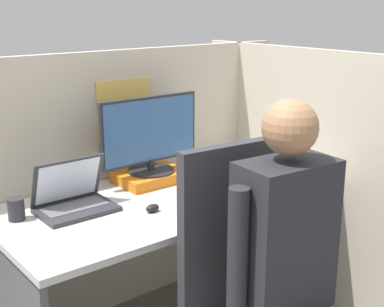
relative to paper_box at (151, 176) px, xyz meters
The scene contains 13 objects.
cubicle_panel_back 0.21m from the paper_box, 105.35° to the left, with size 2.10×0.05×1.39m.
cubicle_panel_right 0.83m from the paper_box, 20.83° to the right, with size 0.04×1.43×1.39m.
desk 0.30m from the paper_box, 103.70° to the right, with size 1.60×0.77×0.74m.
paper_box is the anchor object (origin of this frame).
monitor 0.22m from the paper_box, 90.00° to the left, with size 0.55×0.23×0.38m.
laptop 0.50m from the paper_box, 166.74° to the right, with size 0.32×0.23×0.23m.
mouse 0.41m from the paper_box, 123.52° to the right, with size 0.06×0.04×0.04m.
stapler 0.67m from the paper_box, 13.12° to the right, with size 0.04×0.16×0.05m.
carrot_toy 0.48m from the paper_box, 83.47° to the right, with size 0.05×0.16×0.05m.
office_chair 0.92m from the paper_box, 98.65° to the right, with size 0.53×0.58×1.12m.
person 1.06m from the paper_box, 96.50° to the right, with size 0.48×0.43×1.32m.
coffee_mug 0.34m from the paper_box, ahead, with size 0.09×0.09×0.09m.
pen_cup 0.72m from the paper_box, behind, with size 0.07×0.07×0.10m.
Camera 1 is at (-1.38, -1.53, 1.62)m, focal length 50.00 mm.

